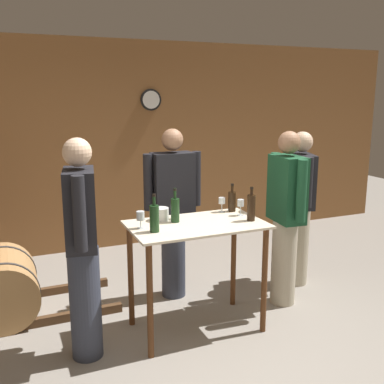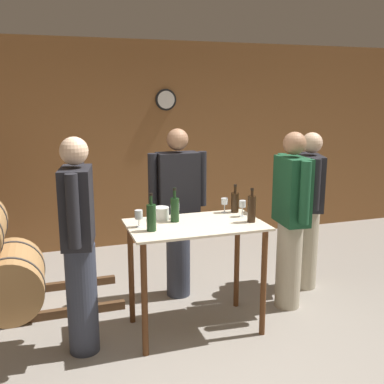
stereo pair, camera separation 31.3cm
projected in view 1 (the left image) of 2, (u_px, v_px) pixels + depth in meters
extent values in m
plane|color=gray|center=(221.00, 350.00, 3.62)|extent=(14.00, 14.00, 0.00)
cube|color=brown|center=(125.00, 146.00, 5.91)|extent=(8.40, 0.05, 2.70)
cylinder|color=black|center=(151.00, 100.00, 5.88)|extent=(0.28, 0.03, 0.28)
cylinder|color=white|center=(151.00, 100.00, 5.86)|extent=(0.23, 0.01, 0.23)
cylinder|color=#AD7F4C|center=(4.00, 286.00, 4.11)|extent=(0.60, 0.78, 0.60)
cylinder|color=#38383D|center=(4.00, 297.00, 3.89)|extent=(0.61, 0.03, 0.61)
cylinder|color=#38383D|center=(3.00, 277.00, 4.32)|extent=(0.61, 0.03, 0.61)
cube|color=beige|center=(197.00, 225.00, 3.76)|extent=(1.14, 0.67, 0.02)
cylinder|color=#593319|center=(150.00, 302.00, 3.42)|extent=(0.05, 0.05, 0.94)
cylinder|color=#593319|center=(264.00, 281.00, 3.81)|extent=(0.05, 0.05, 0.94)
cylinder|color=#593319|center=(131.00, 275.00, 3.92)|extent=(0.05, 0.05, 0.94)
cylinder|color=#593319|center=(234.00, 259.00, 4.31)|extent=(0.05, 0.05, 0.94)
cylinder|color=#193819|center=(154.00, 219.00, 3.51)|extent=(0.08, 0.08, 0.21)
cylinder|color=#193819|center=(154.00, 200.00, 3.48)|extent=(0.02, 0.02, 0.09)
cylinder|color=black|center=(154.00, 195.00, 3.47)|extent=(0.03, 0.03, 0.02)
cylinder|color=#193819|center=(175.00, 210.00, 3.78)|extent=(0.07, 0.07, 0.20)
cylinder|color=#193819|center=(175.00, 193.00, 3.75)|extent=(0.02, 0.02, 0.09)
cylinder|color=black|center=(175.00, 189.00, 3.75)|extent=(0.03, 0.03, 0.02)
cylinder|color=black|center=(232.00, 202.00, 4.13)|extent=(0.07, 0.07, 0.18)
cylinder|color=black|center=(232.00, 188.00, 4.11)|extent=(0.02, 0.02, 0.08)
cylinder|color=black|center=(232.00, 185.00, 4.10)|extent=(0.03, 0.03, 0.02)
cylinder|color=black|center=(251.00, 208.00, 3.82)|extent=(0.07, 0.07, 0.23)
cylinder|color=black|center=(252.00, 191.00, 3.79)|extent=(0.02, 0.02, 0.07)
cylinder|color=black|center=(252.00, 188.00, 3.79)|extent=(0.03, 0.03, 0.02)
cylinder|color=silver|center=(141.00, 228.00, 3.63)|extent=(0.06, 0.06, 0.00)
cylinder|color=silver|center=(141.00, 224.00, 3.62)|extent=(0.01, 0.01, 0.07)
cylinder|color=silver|center=(140.00, 216.00, 3.60)|extent=(0.07, 0.07, 0.07)
cylinder|color=silver|center=(175.00, 219.00, 3.90)|extent=(0.06, 0.06, 0.00)
cylinder|color=silver|center=(175.00, 215.00, 3.89)|extent=(0.01, 0.01, 0.07)
cylinder|color=silver|center=(175.00, 207.00, 3.88)|extent=(0.06, 0.06, 0.07)
cylinder|color=silver|center=(222.00, 212.00, 4.13)|extent=(0.06, 0.06, 0.00)
cylinder|color=silver|center=(222.00, 208.00, 4.12)|extent=(0.01, 0.01, 0.08)
cylinder|color=silver|center=(222.00, 201.00, 4.11)|extent=(0.06, 0.06, 0.06)
cylinder|color=silver|center=(240.00, 215.00, 4.01)|extent=(0.06, 0.06, 0.00)
cylinder|color=silver|center=(240.00, 211.00, 4.00)|extent=(0.01, 0.01, 0.08)
cylinder|color=silver|center=(241.00, 203.00, 3.99)|extent=(0.06, 0.06, 0.06)
cylinder|color=white|center=(161.00, 214.00, 3.85)|extent=(0.14, 0.14, 0.11)
cylinder|color=#B7AD93|center=(284.00, 262.00, 4.36)|extent=(0.24, 0.24, 0.84)
cube|color=#194C2D|center=(287.00, 189.00, 4.21)|extent=(0.25, 0.42, 0.62)
sphere|color=#9E7051|center=(289.00, 142.00, 4.12)|extent=(0.21, 0.21, 0.21)
cylinder|color=#194C2D|center=(275.00, 181.00, 4.43)|extent=(0.09, 0.09, 0.56)
cylinder|color=#194C2D|center=(302.00, 191.00, 3.97)|extent=(0.09, 0.09, 0.56)
cylinder|color=#B7AD93|center=(297.00, 245.00, 4.82)|extent=(0.24, 0.24, 0.86)
cube|color=black|center=(301.00, 181.00, 4.67)|extent=(0.34, 0.45, 0.56)
sphere|color=beige|center=(303.00, 142.00, 4.59)|extent=(0.21, 0.21, 0.21)
cylinder|color=black|center=(294.00, 174.00, 4.91)|extent=(0.09, 0.09, 0.50)
cylinder|color=black|center=(308.00, 183.00, 4.42)|extent=(0.09, 0.09, 0.50)
cylinder|color=#333847|center=(173.00, 255.00, 4.52)|extent=(0.24, 0.24, 0.86)
cube|color=black|center=(173.00, 183.00, 4.37)|extent=(0.40, 0.22, 0.60)
sphere|color=#9E7051|center=(172.00, 140.00, 4.28)|extent=(0.21, 0.21, 0.21)
cylinder|color=black|center=(196.00, 179.00, 4.46)|extent=(0.09, 0.09, 0.54)
cylinder|color=black|center=(148.00, 182.00, 4.26)|extent=(0.09, 0.09, 0.54)
cylinder|color=#333847|center=(85.00, 303.00, 3.45)|extent=(0.24, 0.24, 0.90)
cube|color=black|center=(80.00, 209.00, 3.29)|extent=(0.29, 0.43, 0.59)
sphere|color=beige|center=(77.00, 152.00, 3.20)|extent=(0.21, 0.21, 0.21)
cylinder|color=black|center=(79.00, 214.00, 3.05)|extent=(0.09, 0.09, 0.53)
cylinder|color=black|center=(80.00, 198.00, 3.52)|extent=(0.09, 0.09, 0.53)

